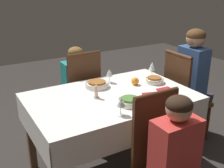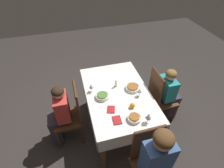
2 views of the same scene
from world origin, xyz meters
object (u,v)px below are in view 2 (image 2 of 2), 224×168
bowl_west (134,118)px  wine_glass_north (91,86)px  dining_table (118,97)px  wine_glass_south (140,91)px  wine_glass_west (149,116)px  chair_south (159,96)px  napkin_spare_side (117,120)px  person_child_red (59,114)px  person_adult_denim (157,167)px  chair_north (72,113)px  candle_centerpiece (116,84)px  person_child_teal (169,93)px  bowl_south (133,88)px  bowl_north (102,96)px  orange_fruit (132,105)px  napkin_red_folded (111,109)px  chair_west (149,160)px

bowl_west → wine_glass_north: bearing=32.9°
dining_table → wine_glass_south: (-0.14, -0.27, 0.19)m
bowl_west → wine_glass_south: bearing=-30.5°
wine_glass_west → wine_glass_north: (0.71, 0.55, -0.01)m
chair_south → napkin_spare_side: size_ratio=7.35×
person_child_red → wine_glass_north: 0.59m
person_adult_denim → wine_glass_west: 0.54m
chair_north → person_child_red: size_ratio=0.95×
candle_centerpiece → napkin_spare_side: bearing=164.8°
person_child_teal → bowl_south: 0.67m
bowl_west → bowl_north: (0.47, 0.29, -0.00)m
wine_glass_north → orange_fruit: 0.63m
dining_table → napkin_red_folded: 0.35m
napkin_spare_side → bowl_south: bearing=-38.3°
bowl_west → wine_glass_west: size_ratio=1.11×
dining_table → wine_glass_north: 0.42m
chair_south → wine_glass_south: (-0.11, 0.42, 0.32)m
bowl_west → chair_south: bearing=-52.8°
dining_table → candle_centerpiece: 0.20m
wine_glass_west → orange_fruit: wine_glass_west is taller
person_adult_denim → wine_glass_north: 1.30m
dining_table → bowl_north: size_ratio=7.14×
wine_glass_north → napkin_red_folded: 0.45m
person_child_red → bowl_north: 0.66m
bowl_north → napkin_spare_side: bowl_north is taller
bowl_south → wine_glass_south: wine_glass_south is taller
candle_centerpiece → chair_north: bearing=101.3°
chair_north → bowl_north: size_ratio=5.18×
chair_west → person_child_red: (0.92, 0.95, 0.04)m
chair_west → orange_fruit: bearing=89.2°
bowl_west → candle_centerpiece: size_ratio=1.33×
orange_fruit → person_child_teal: bearing=-69.0°
bowl_west → candle_centerpiece: bearing=3.9°
person_child_red → bowl_west: size_ratio=6.03×
chair_west → bowl_west: 0.50m
wine_glass_west → napkin_spare_side: (0.12, 0.35, -0.10)m
person_child_teal → wine_glass_north: person_child_teal is taller
chair_south → napkin_red_folded: chair_south is taller
wine_glass_south → candle_centerpiece: 0.38m
chair_west → bowl_north: bearing=110.2°
person_child_teal → wine_glass_south: bearing=101.0°
candle_centerpiece → wine_glass_south: bearing=-136.5°
person_child_teal → wine_glass_south: person_child_teal is taller
wine_glass_north → wine_glass_south: size_ratio=1.02×
wine_glass_north → candle_centerpiece: bearing=-88.3°
orange_fruit → napkin_red_folded: orange_fruit is taller
person_child_teal → dining_table: bearing=88.2°
bowl_north → bowl_south: 0.47m
person_child_red → napkin_red_folded: size_ratio=7.19×
bowl_west → orange_fruit: (0.19, -0.05, 0.01)m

